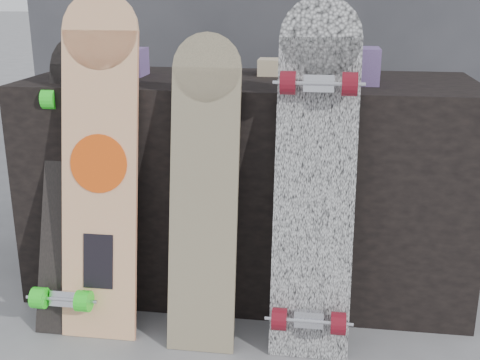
% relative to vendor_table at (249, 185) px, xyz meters
% --- Properties ---
extents(ground, '(60.00, 60.00, 0.00)m').
position_rel_vendor_table_xyz_m(ground, '(0.00, -0.50, -0.40)').
color(ground, slate).
rests_on(ground, ground).
extents(vendor_table, '(1.60, 0.60, 0.80)m').
position_rel_vendor_table_xyz_m(vendor_table, '(0.00, 0.00, 0.00)').
color(vendor_table, black).
rests_on(vendor_table, ground).
extents(merch_box_purple, '(0.18, 0.12, 0.10)m').
position_rel_vendor_table_xyz_m(merch_box_purple, '(-0.48, 0.02, 0.45)').
color(merch_box_purple, '#553770').
rests_on(merch_box_purple, vendor_table).
extents(merch_box_small, '(0.14, 0.14, 0.12)m').
position_rel_vendor_table_xyz_m(merch_box_small, '(0.38, -0.06, 0.46)').
color(merch_box_small, '#553770').
rests_on(merch_box_small, vendor_table).
extents(merch_box_flat, '(0.22, 0.10, 0.06)m').
position_rel_vendor_table_xyz_m(merch_box_flat, '(0.13, 0.11, 0.43)').
color(merch_box_flat, '#D1B78C').
rests_on(merch_box_flat, vendor_table).
extents(longboard_geisha, '(0.25, 0.24, 1.11)m').
position_rel_vendor_table_xyz_m(longboard_geisha, '(-0.44, -0.36, 0.19)').
color(longboard_geisha, beige).
rests_on(longboard_geisha, ground).
extents(longboard_celtic, '(0.22, 0.23, 0.99)m').
position_rel_vendor_table_xyz_m(longboard_celtic, '(-0.09, -0.40, 0.12)').
color(longboard_celtic, beige).
rests_on(longboard_celtic, ground).
extents(longboard_cascadia, '(0.25, 0.30, 1.09)m').
position_rel_vendor_table_xyz_m(longboard_cascadia, '(0.25, -0.40, 0.17)').
color(longboard_cascadia, white).
rests_on(longboard_cascadia, ground).
extents(skateboard_dark, '(0.22, 0.39, 0.97)m').
position_rel_vendor_table_xyz_m(skateboard_dark, '(-0.55, -0.32, 0.10)').
color(skateboard_dark, black).
rests_on(skateboard_dark, ground).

